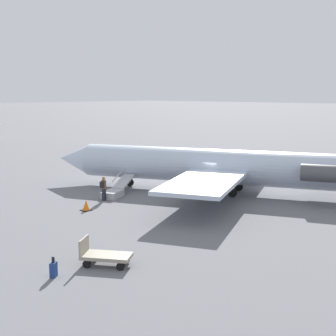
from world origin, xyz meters
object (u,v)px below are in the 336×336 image
Objects in this scene: boarding_stairs at (115,191)px; luggage_cart at (104,255)px; airplane_main at (221,166)px; passenger at (104,187)px; suitcase at (54,269)px.

boarding_stairs reaches higher than luggage_cart.
luggage_cart is at bearing 85.12° from airplane_main.
passenger is at bearing -71.55° from luggage_cart.
passenger is 14.06m from suitcase.
boarding_stairs is at bearing 28.38° from airplane_main.
airplane_main reaches higher than suitcase.
airplane_main reaches higher than boarding_stairs.
luggage_cart is at bearing -103.43° from suitcase.
airplane_main is at bearing -61.62° from boarding_stairs.
suitcase is (-4.48, 18.37, -1.76)m from airplane_main.
passenger is at bearing -49.10° from suitcase.
suitcase is at bearing 81.47° from airplane_main.
passenger reaches higher than boarding_stairs.
airplane_main is 8.30m from boarding_stairs.
boarding_stairs is 2.35× the size of passenger.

